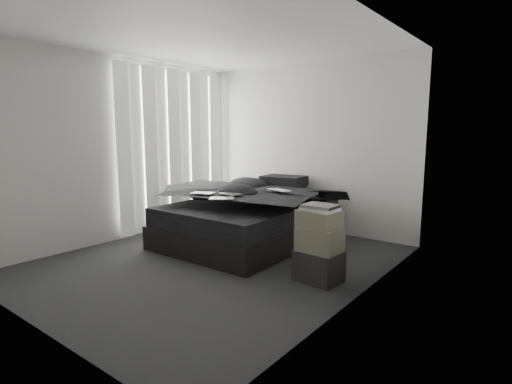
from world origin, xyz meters
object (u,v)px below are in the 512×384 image
Objects in this scene: side_stand at (211,207)px; bed at (248,231)px; laptop at (276,185)px; box_lower at (319,266)px.

bed is at bearing -13.49° from side_stand.
bed is 0.81m from laptop.
bed is 0.98m from side_stand.
box_lower is (2.47, -0.96, -0.19)m from side_stand.
side_stand reaches higher than bed.
bed is 1.70m from box_lower.
bed is 5.18× the size of box_lower.
laptop reaches higher than bed.
bed is 3.25× the size of side_stand.
side_stand is at bearing -169.51° from laptop.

